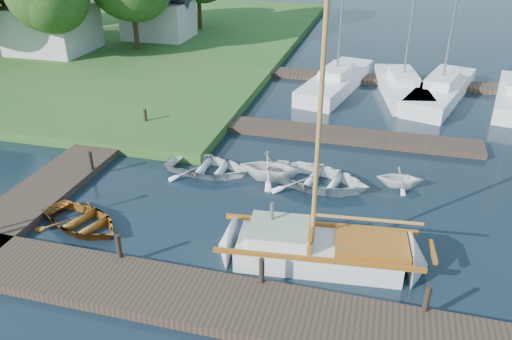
% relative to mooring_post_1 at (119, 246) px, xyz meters
% --- Properties ---
extents(ground, '(160.00, 160.00, 0.00)m').
position_rel_mooring_post_1_xyz_m(ground, '(3.00, 5.00, -0.70)').
color(ground, black).
rests_on(ground, ground).
extents(near_dock, '(18.00, 2.20, 0.30)m').
position_rel_mooring_post_1_xyz_m(near_dock, '(3.00, -1.00, -0.55)').
color(near_dock, '#33281F').
rests_on(near_dock, ground).
extents(left_dock, '(2.20, 18.00, 0.30)m').
position_rel_mooring_post_1_xyz_m(left_dock, '(-5.00, 7.00, -0.55)').
color(left_dock, '#33281F').
rests_on(left_dock, ground).
extents(far_dock, '(14.00, 1.60, 0.30)m').
position_rel_mooring_post_1_xyz_m(far_dock, '(5.00, 11.50, -0.55)').
color(far_dock, '#33281F').
rests_on(far_dock, ground).
extents(pontoon, '(30.00, 1.60, 0.30)m').
position_rel_mooring_post_1_xyz_m(pontoon, '(13.00, 21.00, -0.55)').
color(pontoon, '#33281F').
rests_on(pontoon, ground).
extents(shore, '(50.00, 40.00, 0.50)m').
position_rel_mooring_post_1_xyz_m(shore, '(-25.00, 27.00, -0.45)').
color(shore, '#2C5824').
rests_on(shore, ground).
extents(mooring_post_1, '(0.16, 0.16, 0.80)m').
position_rel_mooring_post_1_xyz_m(mooring_post_1, '(0.00, 0.00, 0.00)').
color(mooring_post_1, black).
rests_on(mooring_post_1, near_dock).
extents(mooring_post_2, '(0.16, 0.16, 0.80)m').
position_rel_mooring_post_1_xyz_m(mooring_post_2, '(4.50, 0.00, 0.00)').
color(mooring_post_2, black).
rests_on(mooring_post_2, near_dock).
extents(mooring_post_3, '(0.16, 0.16, 0.80)m').
position_rel_mooring_post_1_xyz_m(mooring_post_3, '(9.00, 0.00, 0.00)').
color(mooring_post_3, black).
rests_on(mooring_post_3, near_dock).
extents(mooring_post_4, '(0.16, 0.16, 0.80)m').
position_rel_mooring_post_1_xyz_m(mooring_post_4, '(-4.00, 5.00, 0.00)').
color(mooring_post_4, black).
rests_on(mooring_post_4, left_dock).
extents(mooring_post_5, '(0.16, 0.16, 0.80)m').
position_rel_mooring_post_1_xyz_m(mooring_post_5, '(-4.00, 10.00, 0.00)').
color(mooring_post_5, black).
rests_on(mooring_post_5, left_dock).
extents(sailboat, '(7.31, 2.67, 9.83)m').
position_rel_mooring_post_1_xyz_m(sailboat, '(6.02, 1.79, -0.36)').
color(sailboat, white).
rests_on(sailboat, ground).
extents(dinghy, '(3.93, 3.37, 0.69)m').
position_rel_mooring_post_1_xyz_m(dinghy, '(-2.33, 1.54, -0.36)').
color(dinghy, brown).
rests_on(dinghy, ground).
extents(tender_a, '(3.74, 2.78, 0.75)m').
position_rel_mooring_post_1_xyz_m(tender_a, '(0.52, 6.48, -0.33)').
color(tender_a, white).
rests_on(tender_a, ground).
extents(tender_b, '(2.56, 2.23, 1.32)m').
position_rel_mooring_post_1_xyz_m(tender_b, '(3.17, 6.57, -0.04)').
color(tender_b, white).
rests_on(tender_b, ground).
extents(tender_c, '(4.61, 3.69, 0.85)m').
position_rel_mooring_post_1_xyz_m(tender_c, '(5.13, 6.57, -0.28)').
color(tender_c, white).
rests_on(tender_c, ground).
extents(tender_d, '(1.95, 1.73, 0.96)m').
position_rel_mooring_post_1_xyz_m(tender_d, '(8.30, 7.32, -0.22)').
color(tender_d, white).
rests_on(tender_d, ground).
extents(marina_boat_1, '(3.96, 8.80, 9.86)m').
position_rel_mooring_post_1_xyz_m(marina_boat_1, '(4.38, 18.92, -0.14)').
color(marina_boat_1, white).
rests_on(marina_boat_1, ground).
extents(marina_boat_2, '(3.53, 7.36, 10.31)m').
position_rel_mooring_post_1_xyz_m(marina_boat_2, '(8.27, 18.74, -0.13)').
color(marina_boat_2, white).
rests_on(marina_boat_2, ground).
extents(marina_boat_3, '(4.59, 8.81, 11.59)m').
position_rel_mooring_post_1_xyz_m(marina_boat_3, '(10.45, 18.70, -0.13)').
color(marina_boat_3, white).
rests_on(marina_boat_3, ground).
extents(house_a, '(6.30, 5.00, 6.29)m').
position_rel_mooring_post_1_xyz_m(house_a, '(-17.00, 21.00, 2.26)').
color(house_a, beige).
rests_on(house_a, shore).
extents(house_c, '(5.25, 4.00, 5.28)m').
position_rel_mooring_post_1_xyz_m(house_c, '(-11.00, 27.00, 1.88)').
color(house_c, beige).
rests_on(house_c, shore).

